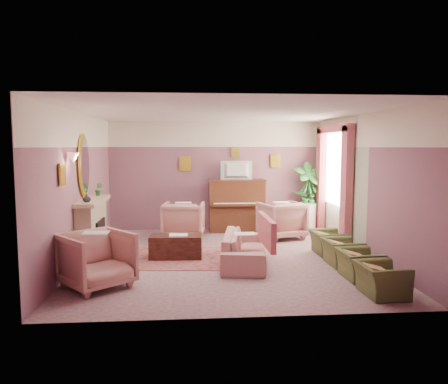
{
  "coord_description": "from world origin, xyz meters",
  "views": [
    {
      "loc": [
        -0.68,
        -8.31,
        2.17
      ],
      "look_at": [
        0.0,
        0.4,
        1.25
      ],
      "focal_mm": 35.0,
      "sensor_mm": 36.0,
      "label": 1
    }
  ],
  "objects": [
    {
      "name": "ceiling",
      "position": [
        0.0,
        0.0,
        2.8
      ],
      "size": [
        5.5,
        6.0,
        0.01
      ],
      "primitive_type": "cube",
      "color": "white",
      "rests_on": "wall_back"
    },
    {
      "name": "wall_right",
      "position": [
        2.75,
        0.0,
        1.4
      ],
      "size": [
        0.02,
        6.0,
        2.8
      ],
      "primitive_type": "cube",
      "color": "#6B4C68",
      "rests_on": "floor"
    },
    {
      "name": "mantel_shelf",
      "position": [
        -2.56,
        0.2,
        1.12
      ],
      "size": [
        0.4,
        1.55,
        0.07
      ],
      "primitive_type": "cube",
      "color": "tan",
      "rests_on": "fireplace_surround"
    },
    {
      "name": "floral_armchair_front",
      "position": [
        -2.12,
        -1.64,
        0.48
      ],
      "size": [
        0.92,
        0.92,
        0.96
      ],
      "primitive_type": "imported",
      "color": "tan",
      "rests_on": "floor"
    },
    {
      "name": "coffee_table",
      "position": [
        -0.96,
        0.05,
        0.23
      ],
      "size": [
        1.02,
        0.55,
        0.45
      ],
      "primitive_type": "cube",
      "rotation": [
        0.0,
        0.0,
        -0.05
      ],
      "color": "#331711",
      "rests_on": "floor"
    },
    {
      "name": "fireplace_inset",
      "position": [
        -2.49,
        0.2,
        0.4
      ],
      "size": [
        0.18,
        0.72,
        0.68
      ],
      "primitive_type": "cube",
      "color": "black",
      "rests_on": "floor"
    },
    {
      "name": "piano_top",
      "position": [
        0.5,
        2.68,
        1.31
      ],
      "size": [
        1.45,
        0.65,
        0.04
      ],
      "primitive_type": "cube",
      "color": "#4D2716",
      "rests_on": "piano"
    },
    {
      "name": "curtain_right",
      "position": [
        2.62,
        2.47,
        1.3
      ],
      "size": [
        0.16,
        0.34,
        2.6
      ],
      "primitive_type": "cube",
      "color": "#B4515B",
      "rests_on": "floor"
    },
    {
      "name": "olive_chair_b",
      "position": [
        2.08,
        -1.51,
        0.31
      ],
      "size": [
        0.51,
        0.73,
        0.63
      ],
      "primitive_type": "imported",
      "color": "#4F582D",
      "rests_on": "floor"
    },
    {
      "name": "piano_keyshelf",
      "position": [
        0.5,
        2.33,
        0.72
      ],
      "size": [
        1.3,
        0.12,
        0.06
      ],
      "primitive_type": "cube",
      "color": "#4D2716",
      "rests_on": "piano"
    },
    {
      "name": "mirror_frame",
      "position": [
        -2.7,
        0.2,
        1.8
      ],
      "size": [
        0.04,
        0.72,
        1.2
      ],
      "primitive_type": "ellipsoid",
      "color": "gold",
      "rests_on": "wall_left"
    },
    {
      "name": "wall_left",
      "position": [
        -2.75,
        0.0,
        1.4
      ],
      "size": [
        0.02,
        6.0,
        2.8
      ],
      "primitive_type": "cube",
      "color": "#6B4C68",
      "rests_on": "floor"
    },
    {
      "name": "palm_pot",
      "position": [
        2.34,
        2.59,
        0.17
      ],
      "size": [
        0.34,
        0.34,
        0.34
      ],
      "primitive_type": "cylinder",
      "color": "#9A5D3B",
      "rests_on": "floor"
    },
    {
      "name": "palm_plant",
      "position": [
        2.34,
        2.59,
        1.06
      ],
      "size": [
        0.76,
        0.76,
        1.44
      ],
      "primitive_type": "imported",
      "color": "#2B7B32",
      "rests_on": "palm_pot"
    },
    {
      "name": "mirror_glass",
      "position": [
        -2.67,
        0.2,
        1.8
      ],
      "size": [
        0.01,
        0.6,
        1.06
      ],
      "primitive_type": "ellipsoid",
      "color": "white",
      "rests_on": "wall_left"
    },
    {
      "name": "sconce_shade",
      "position": [
        -2.62,
        -0.85,
        1.98
      ],
      "size": [
        0.2,
        0.2,
        0.16
      ],
      "primitive_type": "cone",
      "color": "#ED9580",
      "rests_on": "wall_left"
    },
    {
      "name": "sofa_throw",
      "position": [
        0.72,
        -0.43,
        0.6
      ],
      "size": [
        0.1,
        1.47,
        0.54
      ],
      "primitive_type": "cube",
      "color": "#B4515B",
      "rests_on": "sofa"
    },
    {
      "name": "mantel_vase",
      "position": [
        -2.55,
        -0.3,
        1.23
      ],
      "size": [
        0.16,
        0.16,
        0.16
      ],
      "primitive_type": "imported",
      "color": "white",
      "rests_on": "mantel_shelf"
    },
    {
      "name": "olive_chair_c",
      "position": [
        2.08,
        -0.69,
        0.31
      ],
      "size": [
        0.51,
        0.73,
        0.63
      ],
      "primitive_type": "imported",
      "color": "#4F582D",
      "rests_on": "floor"
    },
    {
      "name": "fireplace_surround",
      "position": [
        -2.59,
        0.2,
        0.55
      ],
      "size": [
        0.3,
        1.4,
        1.1
      ],
      "primitive_type": "cube",
      "color": "tan",
      "rests_on": "floor"
    },
    {
      "name": "sofa",
      "position": [
        0.32,
        -0.43,
        0.39
      ],
      "size": [
        0.65,
        1.94,
        0.78
      ],
      "primitive_type": "imported",
      "color": "tan",
      "rests_on": "floor"
    },
    {
      "name": "print_back_mid",
      "position": [
        0.5,
        2.96,
        2.0
      ],
      "size": [
        0.22,
        0.03,
        0.26
      ],
      "primitive_type": "cube",
      "color": "gold",
      "rests_on": "wall_back"
    },
    {
      "name": "table_paper",
      "position": [
        -0.91,
        0.05,
        0.46
      ],
      "size": [
        0.35,
        0.28,
        0.01
      ],
      "primitive_type": "cube",
      "color": "silver",
      "rests_on": "coffee_table"
    },
    {
      "name": "print_back_right",
      "position": [
        1.55,
        2.96,
        1.78
      ],
      "size": [
        0.26,
        0.03,
        0.34
      ],
      "primitive_type": "cube",
      "color": "gold",
      "rests_on": "wall_back"
    },
    {
      "name": "side_table",
      "position": [
        2.28,
        2.56,
        0.35
      ],
      "size": [
        0.52,
        0.52,
        0.7
      ],
      "primitive_type": "cylinder",
      "color": "white",
      "rests_on": "floor"
    },
    {
      "name": "print_left_wall",
      "position": [
        -2.71,
        -1.2,
        1.72
      ],
      "size": [
        0.03,
        0.28,
        0.36
      ],
      "primitive_type": "cube",
      "color": "gold",
      "rests_on": "wall_left"
    },
    {
      "name": "floral_armchair_right",
      "position": [
        1.47,
        1.72,
        0.48
      ],
      "size": [
        0.92,
        0.92,
        0.96
      ],
      "primitive_type": "imported",
      "color": "tan",
      "rests_on": "floor"
    },
    {
      "name": "floor",
      "position": [
        0.0,
        0.0,
        0.0
      ],
      "size": [
        5.5,
        6.0,
        0.01
      ],
      "primitive_type": "cube",
      "color": "gray",
      "rests_on": "ground"
    },
    {
      "name": "window_blind",
      "position": [
        2.7,
        1.55,
        1.7
      ],
      "size": [
        0.03,
        1.4,
        1.8
      ],
      "primitive_type": "cube",
      "color": "silver",
      "rests_on": "wall_right"
    },
    {
      "name": "stripe_panel",
      "position": [
        2.73,
        1.3,
        1.07
      ],
      "size": [
        0.01,
        3.0,
        2.15
      ],
      "primitive_type": "cube",
      "color": "#AAB290",
      "rests_on": "wall_right"
    },
    {
      "name": "television",
      "position": [
        0.5,
        2.63,
        1.6
      ],
      "size": [
        0.8,
        0.12,
        0.48
      ],
      "primitive_type": "imported",
      "color": "black",
      "rests_on": "piano"
    },
    {
      "name": "pelmet",
      "position": [
        2.62,
        1.55,
        2.56
      ],
      "size": [
        0.16,
        2.2,
        0.16
      ],
      "primitive_type": "cube",
      "color": "#B4515B",
      "rests_on": "wall_right"
    },
    {
      "name": "print_back_left",
      "position": [
        -0.8,
        2.96,
        1.72
      ],
      "size": [
        0.3,
        0.03,
        0.38
      ],
      "primitive_type": "cube",
      "color": "gold",
      "rests_on": "wall_back"
    },
    {
      "name": "picture_rail_band",
      "position": [
        0.0,
        2.99,
        2.47
      ],
      "size": [
        5.5,
        0.01,
        0.65
      ],
      "primitive_type": "cube",
      "color": "white",
      "rests_on": "wall_back"
    },
    {
      "name": "piano_keys",
      "position": [
        0.5,
        2.33,
        0.76
      ],
      "size": [
        1.2,
        0.08,
        0.02
      ],
      "primitive_type": "cube",
      "color": "white",
      "rests_on": "piano"
    },
    {
      "name": "side_plant_small",
      "position": [
        2.4,
        2.46,
        0.84
      ],
      "size": [
        0.16,
        0.16,
        0.28
      ],
      "primitive_type": "imported",
      "color": "#2B7B32",
      "rests_on": "side_table"
    },
    {
      "name": "olive_chair_a",
      "position": [
        2.08,
        -2.33,
        0.31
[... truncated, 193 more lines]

